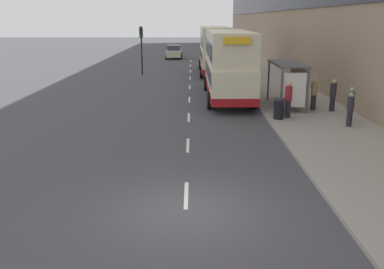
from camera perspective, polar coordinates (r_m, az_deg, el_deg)
ground_plane at (r=11.77m, az=-0.68°, el=-10.19°), size 220.00×220.00×0.00m
pavement at (r=49.78m, az=7.58°, el=9.35°), size 5.00×93.00×0.14m
lane_mark_0 at (r=12.76m, az=-0.61°, el=-8.06°), size 0.12×2.00×0.01m
lane_mark_1 at (r=17.59m, az=-0.39°, el=-1.44°), size 0.12×2.00×0.01m
lane_mark_2 at (r=22.56m, az=-0.26°, el=2.30°), size 0.12×2.00×0.01m
lane_mark_3 at (r=27.59m, az=-0.18°, el=4.69°), size 0.12×2.00×0.01m
lane_mark_4 at (r=32.66m, az=-0.13°, el=6.33°), size 0.12×2.00×0.01m
lane_mark_5 at (r=37.74m, az=-0.08°, el=7.54°), size 0.12×2.00×0.01m
lane_mark_6 at (r=42.84m, az=-0.05°, el=8.46°), size 0.12×2.00×0.01m
lane_mark_7 at (r=47.94m, az=-0.03°, el=9.18°), size 0.12×2.00×0.01m
lane_mark_8 at (r=53.05m, az=-0.01°, el=9.76°), size 0.12×2.00×0.01m
bus_shelter at (r=24.86m, az=13.31°, el=7.48°), size 1.60×4.20×2.48m
double_decker_bus_near at (r=27.60m, az=5.03°, el=9.41°), size 2.85×10.28×4.30m
double_decker_bus_ahead at (r=40.64m, az=3.23°, el=11.29°), size 2.85×10.38×4.30m
car_0 at (r=56.36m, az=-2.24°, el=10.93°), size 2.06×4.12×1.71m
pedestrian_at_shelter at (r=21.28m, az=20.51°, el=3.15°), size 0.32×0.32×1.59m
pedestrian_1 at (r=22.32m, az=12.88°, el=4.58°), size 0.36×0.36×1.83m
pedestrian_2 at (r=22.42m, az=20.59°, el=3.83°), size 0.33×0.33×1.68m
pedestrian_3 at (r=24.55m, az=18.45°, el=5.00°), size 0.34×0.34×1.73m
pedestrian_4 at (r=24.57m, az=16.13°, el=5.22°), size 0.35×0.35×1.75m
litter_bin at (r=21.97m, az=11.69°, el=3.41°), size 0.55×0.55×1.05m
traffic_light_far_kerb at (r=39.65m, az=-6.59°, el=12.12°), size 0.30×0.32×4.39m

